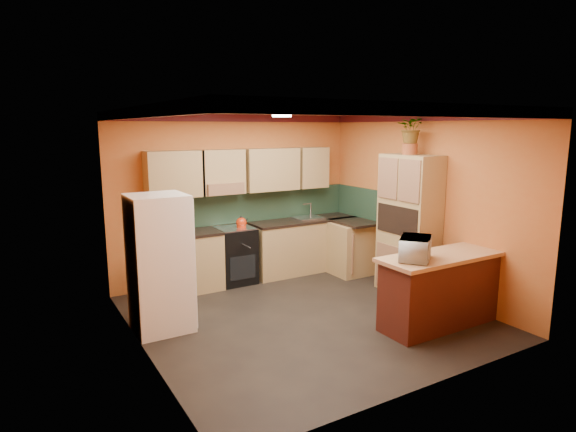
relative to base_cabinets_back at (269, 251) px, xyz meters
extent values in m
plane|color=black|center=(-0.43, -1.80, -0.44)|extent=(4.20, 4.20, 0.00)
cube|color=white|center=(-0.43, -1.80, 2.26)|extent=(4.20, 4.20, 0.04)
cube|color=#C37134|center=(-0.43, 0.30, 0.91)|extent=(4.20, 0.04, 2.70)
cube|color=#C37134|center=(-0.43, -3.90, 0.91)|extent=(4.20, 0.04, 2.70)
cube|color=#C37134|center=(-2.53, -1.80, 0.91)|extent=(0.04, 4.20, 2.70)
cube|color=#C37134|center=(1.67, -1.80, 0.91)|extent=(0.04, 4.20, 2.70)
cube|color=#1C3427|center=(-0.18, 0.29, 0.75)|extent=(3.70, 0.02, 0.53)
cube|color=#1C3427|center=(1.66, -0.40, 0.75)|extent=(0.02, 1.40, 0.53)
cube|color=tan|center=(-0.33, 0.13, 1.36)|extent=(3.10, 0.34, 0.70)
cylinder|color=white|center=(-0.43, -1.20, 2.22)|extent=(0.26, 0.26, 0.06)
cube|color=tan|center=(0.00, 0.00, 0.00)|extent=(3.65, 0.60, 0.88)
cube|color=black|center=(0.00, 0.00, 0.46)|extent=(3.65, 0.62, 0.04)
cube|color=black|center=(-0.62, 0.00, 0.02)|extent=(0.58, 0.58, 0.91)
cube|color=silver|center=(0.77, 0.00, 0.50)|extent=(0.48, 0.40, 0.03)
cube|color=tan|center=(1.37, -0.58, 0.00)|extent=(0.60, 0.80, 0.88)
cube|color=black|center=(1.37, -0.58, 0.46)|extent=(0.62, 0.80, 0.04)
cube|color=white|center=(-2.18, -1.22, 0.41)|extent=(0.68, 0.66, 1.70)
cube|color=tan|center=(1.42, -1.79, 0.61)|extent=(0.48, 0.90, 2.10)
cylinder|color=#964624|center=(1.42, -1.74, 1.74)|extent=(0.22, 0.22, 0.16)
imported|color=tan|center=(1.42, -1.74, 2.05)|extent=(0.51, 0.48, 0.45)
cube|color=#481910|center=(0.98, -2.91, 0.00)|extent=(1.80, 0.55, 0.88)
cube|color=tan|center=(0.98, -2.91, 0.47)|extent=(1.90, 0.65, 0.05)
imported|color=white|center=(0.42, -2.91, 0.63)|extent=(0.60, 0.58, 0.28)
camera|label=1|loc=(-3.73, -6.92, 2.05)|focal=30.00mm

